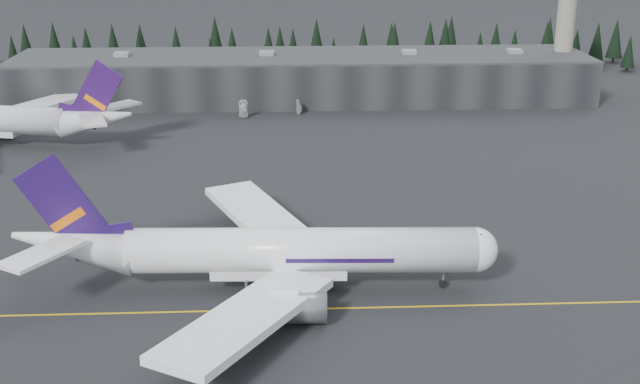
{
  "coord_description": "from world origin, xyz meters",
  "views": [
    {
      "loc": [
        -5.6,
        -98.8,
        51.11
      ],
      "look_at": [
        0.0,
        20.0,
        9.0
      ],
      "focal_mm": 45.0,
      "sensor_mm": 36.0,
      "label": 1
    }
  ],
  "objects_px": {
    "gse_vehicle_a": "(244,115)",
    "terminal": "(303,77)",
    "control_tower": "(567,13)",
    "jet_main": "(259,251)",
    "gse_vehicle_b": "(299,112)"
  },
  "relations": [
    {
      "from": "terminal",
      "to": "gse_vehicle_a",
      "type": "xyz_separation_m",
      "value": [
        -15.86,
        -21.1,
        -5.63
      ]
    },
    {
      "from": "terminal",
      "to": "control_tower",
      "type": "relative_size",
      "value": 4.24
    },
    {
      "from": "jet_main",
      "to": "gse_vehicle_b",
      "type": "distance_m",
      "value": 102.62
    },
    {
      "from": "jet_main",
      "to": "gse_vehicle_b",
      "type": "xyz_separation_m",
      "value": [
        7.91,
        102.19,
        -5.0
      ]
    },
    {
      "from": "gse_vehicle_a",
      "to": "terminal",
      "type": "bearing_deg",
      "value": 55.55
    },
    {
      "from": "gse_vehicle_a",
      "to": "gse_vehicle_b",
      "type": "bearing_deg",
      "value": 14.53
    },
    {
      "from": "jet_main",
      "to": "gse_vehicle_a",
      "type": "relative_size",
      "value": 14.16
    },
    {
      "from": "control_tower",
      "to": "gse_vehicle_b",
      "type": "distance_m",
      "value": 82.48
    },
    {
      "from": "terminal",
      "to": "gse_vehicle_b",
      "type": "distance_m",
      "value": 18.94
    },
    {
      "from": "control_tower",
      "to": "jet_main",
      "type": "relative_size",
      "value": 0.55
    },
    {
      "from": "jet_main",
      "to": "gse_vehicle_b",
      "type": "relative_size",
      "value": 17.12
    },
    {
      "from": "control_tower",
      "to": "gse_vehicle_b",
      "type": "bearing_deg",
      "value": -164.62
    },
    {
      "from": "jet_main",
      "to": "gse_vehicle_b",
      "type": "bearing_deg",
      "value": 87.86
    },
    {
      "from": "terminal",
      "to": "control_tower",
      "type": "bearing_deg",
      "value": 2.29
    },
    {
      "from": "gse_vehicle_b",
      "to": "control_tower",
      "type": "bearing_deg",
      "value": 95.53
    }
  ]
}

